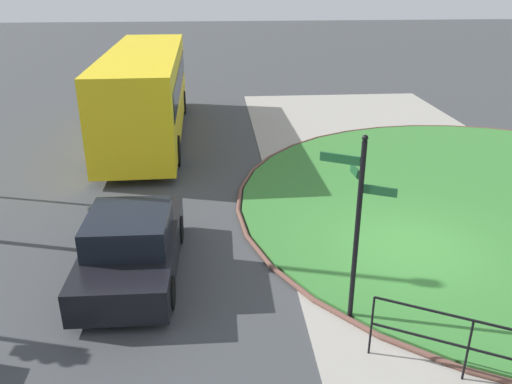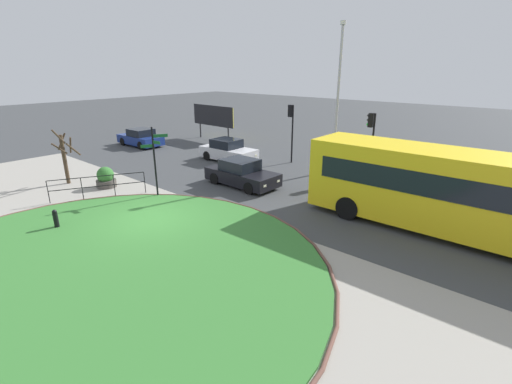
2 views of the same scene
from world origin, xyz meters
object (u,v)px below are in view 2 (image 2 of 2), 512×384
traffic_light_near (291,121)px  street_tree_bare (65,155)px  car_near_lane (141,138)px  lamppost_tall (338,95)px  car_far_lane (228,151)px  billboard_left (213,116)px  car_trailing (242,174)px  planter_near_signpost (106,178)px  signpost_directional (155,157)px  traffic_light_far (371,131)px  bus_yellow (447,190)px  bollard_foreground (56,219)px

traffic_light_near → street_tree_bare: 13.66m
car_near_lane → lamppost_tall: bearing=-168.8°
car_far_lane → traffic_light_near: traffic_light_near is taller
lamppost_tall → billboard_left: (-13.16, 2.14, -2.51)m
car_trailing → lamppost_tall: bearing=68.7°
planter_near_signpost → street_tree_bare: (-2.18, -1.03, 1.11)m
signpost_directional → traffic_light_near: 10.08m
signpost_directional → traffic_light_far: traffic_light_far is taller
car_near_lane → lamppost_tall: lamppost_tall is taller
traffic_light_near → lamppost_tall: (3.34, -0.06, 1.78)m
signpost_directional → car_near_lane: (-11.59, 6.39, -1.38)m
signpost_directional → traffic_light_far: 11.83m
signpost_directional → car_trailing: signpost_directional is taller
bus_yellow → traffic_light_far: size_ratio=2.85×
car_near_lane → car_far_lane: 9.07m
traffic_light_far → planter_near_signpost: traffic_light_far is taller
bollard_foreground → bus_yellow: bearing=40.0°
bus_yellow → street_tree_bare: 18.74m
bus_yellow → car_trailing: bus_yellow is taller
car_near_lane → street_tree_bare: street_tree_bare is taller
car_near_lane → bollard_foreground: bearing=134.6°
signpost_directional → planter_near_signpost: size_ratio=3.10×
signpost_directional → traffic_light_far: (6.49, 9.86, 0.73)m
bollard_foreground → car_near_lane: size_ratio=0.20×
traffic_light_near → lamppost_tall: 3.79m
traffic_light_near → bollard_foreground: bearing=92.1°
car_far_lane → lamppost_tall: 8.22m
car_far_lane → planter_near_signpost: bearing=-96.8°
bus_yellow → street_tree_bare: (-17.45, -6.84, -0.12)m
car_near_lane → lamppost_tall: (15.81, 3.56, 3.94)m
car_far_lane → street_tree_bare: (-2.99, -9.49, 0.93)m
bus_yellow → car_near_lane: 23.52m
car_near_lane → traffic_light_far: 18.53m
car_near_lane → street_tree_bare: size_ratio=1.34×
street_tree_bare → lamppost_tall: bearing=50.5°
car_near_lane → signpost_directional: bearing=149.6°
signpost_directional → bus_yellow: (11.86, 4.88, -0.29)m
signpost_directional → car_far_lane: size_ratio=0.86×
traffic_light_far → car_trailing: bearing=42.4°
lamppost_tall → street_tree_bare: size_ratio=2.79×
bus_yellow → car_near_lane: bearing=175.3°
bollard_foreground → car_far_lane: 12.75m
car_near_lane → traffic_light_far: bearing=-170.6°
bus_yellow → lamppost_tall: 9.61m
car_near_lane → car_trailing: 13.65m
street_tree_bare → bollard_foreground: bearing=-27.2°
car_far_lane → car_trailing: bearing=-38.7°
traffic_light_near → billboard_left: 10.06m
street_tree_bare → traffic_light_near: bearing=61.6°
car_near_lane → street_tree_bare: bearing=124.2°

